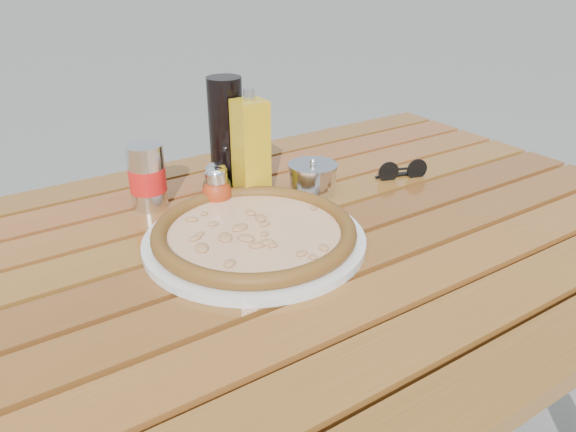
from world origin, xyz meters
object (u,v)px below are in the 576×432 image
soda_can (147,177)px  sunglasses (402,171)px  plate (255,240)px  olive_oil_cruet (251,150)px  pizza (254,231)px  pepper_shaker (217,189)px  parmesan_tin (313,178)px  dark_bottle (226,135)px  table (294,275)px  oregano_shaker (217,185)px

soda_can → sunglasses: bearing=-17.8°
plate → olive_oil_cruet: olive_oil_cruet is taller
pizza → pepper_shaker: (0.01, 0.15, 0.02)m
pizza → parmesan_tin: size_ratio=3.67×
dark_bottle → soda_can: size_ratio=1.83×
olive_oil_cruet → parmesan_tin: olive_oil_cruet is taller
table → soda_can: (-0.16, 0.25, 0.13)m
pepper_shaker → sunglasses: (0.39, -0.08, -0.02)m
oregano_shaker → soda_can: (-0.11, 0.06, 0.02)m
table → sunglasses: 0.35m
soda_can → parmesan_tin: 0.31m
pepper_shaker → parmesan_tin: 0.19m
pizza → pepper_shaker: pepper_shaker is taller
oregano_shaker → dark_bottle: dark_bottle is taller
table → oregano_shaker: 0.23m
oregano_shaker → soda_can: soda_can is taller
table → pepper_shaker: pepper_shaker is taller
table → dark_bottle: dark_bottle is taller
table → plate: bearing=167.5°
pepper_shaker → oregano_shaker: (0.01, 0.02, 0.00)m
table → pizza: (-0.07, 0.02, 0.10)m
dark_bottle → parmesan_tin: 0.19m
olive_oil_cruet → sunglasses: bearing=-15.6°
olive_oil_cruet → sunglasses: 0.33m
pizza → oregano_shaker: bearing=82.5°
oregano_shaker → soda_can: 0.13m
table → pepper_shaker: (-0.06, 0.17, 0.11)m
pizza → parmesan_tin: bearing=30.3°
table → pizza: pizza is taller
table → soda_can: 0.32m
plate → pepper_shaker: size_ratio=4.39×
dark_bottle → soda_can: dark_bottle is taller
pepper_shaker → parmesan_tin: pepper_shaker is taller
oregano_shaker → olive_oil_cruet: 0.09m
pizza → pepper_shaker: 0.16m
pizza → dark_bottle: (0.08, 0.23, 0.09)m
pepper_shaker → oregano_shaker: size_ratio=1.00×
plate → pepper_shaker: (0.01, 0.15, 0.03)m
parmesan_tin → pepper_shaker: bearing=169.1°
pizza → soda_can: (-0.09, 0.23, 0.04)m
table → oregano_shaker: (-0.05, 0.19, 0.11)m
soda_can → olive_oil_cruet: bearing=-21.6°
olive_oil_cruet → soda_can: bearing=158.4°
soda_can → sunglasses: soda_can is taller
plate → soda_can: bearing=110.8°
oregano_shaker → dark_bottle: size_ratio=0.37×
soda_can → sunglasses: 0.51m
plate → dark_bottle: 0.26m
dark_bottle → parmesan_tin: bearing=-42.0°
pizza → sunglasses: size_ratio=4.04×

